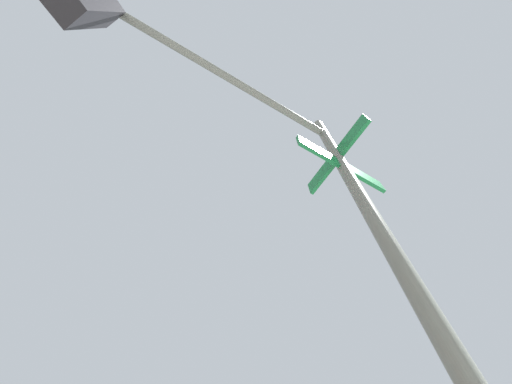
{
  "coord_description": "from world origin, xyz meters",
  "views": [
    {
      "loc": [
        -7.12,
        -5.41,
        1.14
      ],
      "look_at": [
        -6.16,
        -7.07,
        4.27
      ],
      "focal_mm": 19.87,
      "sensor_mm": 36.0,
      "label": 1
    }
  ],
  "objects": [
    {
      "name": "traffic_signal_near",
      "position": [
        -6.57,
        -5.81,
        3.64
      ],
      "size": [
        2.02,
        3.16,
        5.12
      ],
      "color": "#474C47",
      "rests_on": "ground_plane"
    }
  ]
}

